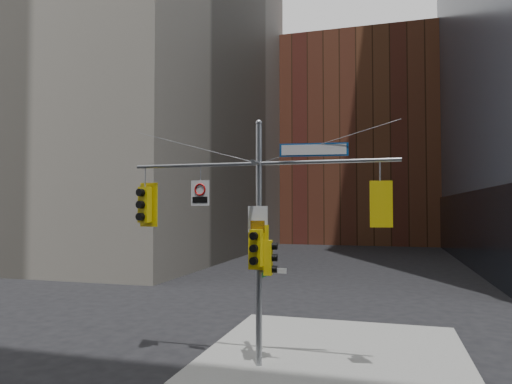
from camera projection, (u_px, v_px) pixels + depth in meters
The scene contains 12 objects.
sidewalk_corner at pixel (336, 353), 14.53m from camera, with size 8.00×8.00×0.15m, color gray.
brick_midrise at pixel (361, 146), 67.47m from camera, with size 26.00×20.00×28.00m, color brown.
signal_assembly at pixel (259, 217), 13.31m from camera, with size 8.00×0.80×7.30m.
traffic_light_west_arm at pixel (145, 205), 14.37m from camera, with size 0.66×0.59×1.40m.
traffic_light_east_arm at pixel (380, 204), 12.38m from camera, with size 0.60×0.52×1.25m.
traffic_light_pole_side at pixel (270, 258), 13.19m from camera, with size 0.40×0.34×1.00m.
traffic_light_pole_front at pixel (256, 248), 13.03m from camera, with size 0.62×0.52×1.30m.
street_sign_blade at pixel (314, 150), 12.94m from camera, with size 1.94×0.28×0.38m.
regulatory_sign_arm at pixel (200, 192), 13.83m from camera, with size 0.62×0.12×0.77m.
regulatory_sign_pole at pixel (258, 220), 13.20m from camera, with size 0.58×0.05×0.76m.
street_blade_ew at pixel (274, 270), 13.14m from camera, with size 0.76×0.12×0.15m.
street_blade_ns at pixel (263, 275), 13.69m from camera, with size 0.13×0.83×0.17m.
Camera 1 is at (3.59, -10.85, 4.68)m, focal length 32.00 mm.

